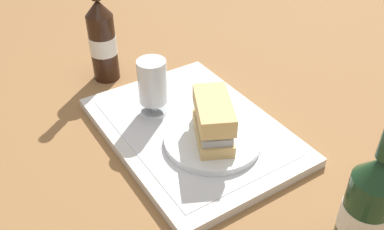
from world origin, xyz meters
name	(u,v)px	position (x,y,z in m)	size (l,w,h in m)	color
ground_plane	(192,134)	(0.00, 0.00, 0.00)	(3.00, 3.00, 0.00)	olive
tray	(192,130)	(0.00, 0.00, 0.01)	(0.44, 0.32, 0.02)	silver
placemat	(192,126)	(0.00, 0.00, 0.02)	(0.38, 0.27, 0.00)	silver
plate	(213,140)	(-0.07, -0.01, 0.03)	(0.19, 0.19, 0.01)	white
sandwich	(213,118)	(-0.06, -0.01, 0.08)	(0.14, 0.12, 0.08)	tan
beer_glass	(153,85)	(0.09, 0.04, 0.09)	(0.06, 0.06, 0.12)	silver
beer_bottle	(102,39)	(0.31, 0.06, 0.10)	(0.07, 0.07, 0.27)	black
second_bottle	(365,210)	(-0.38, -0.04, 0.10)	(0.07, 0.07, 0.27)	#19381E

